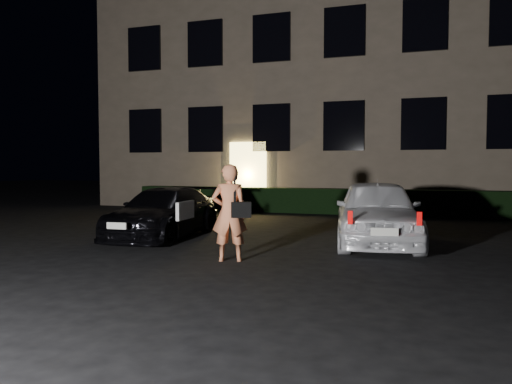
% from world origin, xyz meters
% --- Properties ---
extents(ground, '(80.00, 80.00, 0.00)m').
position_xyz_m(ground, '(0.00, 0.00, 0.00)').
color(ground, black).
rests_on(ground, ground).
extents(building, '(20.00, 8.11, 12.00)m').
position_xyz_m(building, '(-0.00, 14.99, 6.00)').
color(building, brown).
rests_on(building, ground).
extents(hedge, '(15.00, 0.70, 0.85)m').
position_xyz_m(hedge, '(0.00, 10.50, 0.42)').
color(hedge, black).
rests_on(hedge, ground).
extents(sedan, '(1.83, 4.00, 1.12)m').
position_xyz_m(sedan, '(-2.95, 3.68, 0.56)').
color(sedan, black).
rests_on(sedan, ground).
extents(hatch, '(2.21, 4.20, 1.36)m').
position_xyz_m(hatch, '(1.74, 4.14, 0.68)').
color(hatch, white).
rests_on(hatch, ground).
extents(man, '(0.76, 0.57, 1.65)m').
position_xyz_m(man, '(-0.46, 1.49, 0.83)').
color(man, '#E38051').
rests_on(man, ground).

